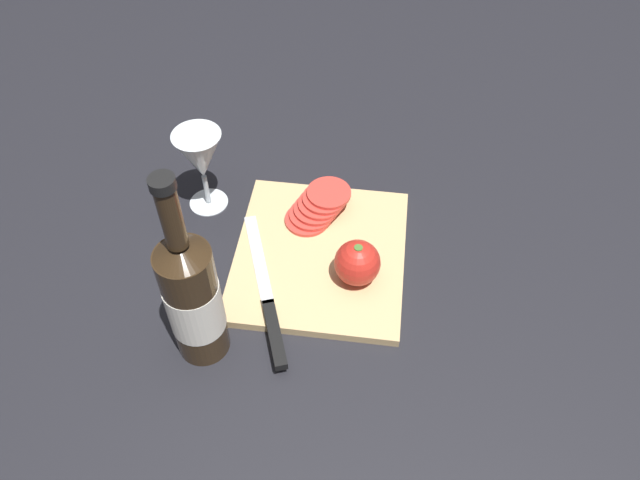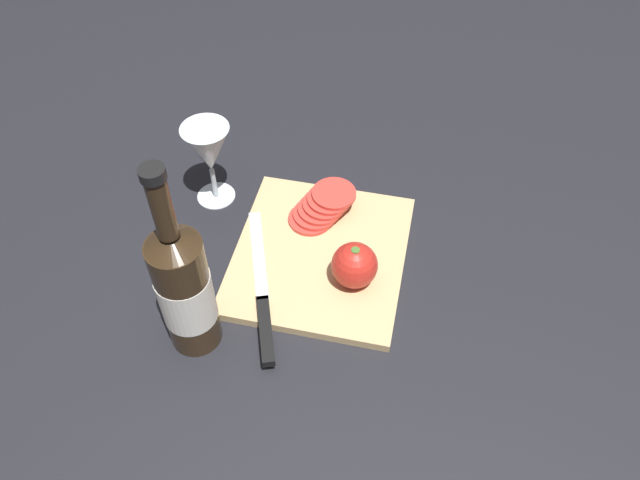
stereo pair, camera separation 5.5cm
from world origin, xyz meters
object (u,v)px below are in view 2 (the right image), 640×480
Objects in this scene: wine_glass at (208,152)px; wine_bottle at (184,289)px; tomato_slice_stack_near at (322,206)px; whole_tomato at (354,265)px; knife at (264,313)px.

wine_bottle is at bearing -167.00° from wine_glass.
wine_glass reaches higher than tomato_slice_stack_near.
whole_tomato is at bearing -56.24° from wine_bottle.
wine_glass is at bearing 85.49° from tomato_slice_stack_near.
knife is at bearing 169.54° from tomato_slice_stack_near.
whole_tomato is 0.15m from tomato_slice_stack_near.
wine_glass is at bearing 13.00° from wine_bottle.
wine_bottle reaches higher than whole_tomato.
whole_tomato reaches higher than tomato_slice_stack_near.
wine_bottle is 0.31m from tomato_slice_stack_near.
tomato_slice_stack_near is at bearing -94.51° from wine_glass.
whole_tomato reaches higher than knife.
wine_glass is at bearing 13.18° from knife.
wine_bottle is 2.18× the size of wine_glass.
wine_glass is 0.21m from tomato_slice_stack_near.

